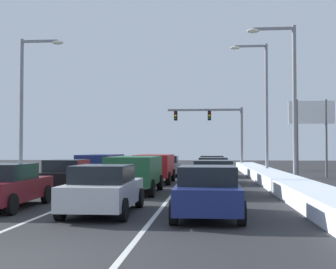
{
  "coord_description": "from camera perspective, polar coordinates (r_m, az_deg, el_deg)",
  "views": [
    {
      "loc": [
        3.3,
        -8.14,
        2.01
      ],
      "look_at": [
        0.24,
        27.35,
        3.11
      ],
      "focal_mm": 50.26,
      "sensor_mm": 36.0,
      "label": 1
    }
  ],
  "objects": [
    {
      "name": "ground_plane",
      "position": [
        24.13,
        -2.96,
        -6.54
      ],
      "size": [
        120.0,
        120.0,
        0.0
      ],
      "primitive_type": "plane",
      "color": "#28282B"
    },
    {
      "name": "lane_stripe_between_right_lane_and_center_lane",
      "position": [
        27.86,
        1.64,
        -5.9
      ],
      "size": [
        0.14,
        43.13,
        0.01
      ],
      "primitive_type": "cube",
      "color": "silver",
      "rests_on": "ground"
    },
    {
      "name": "lane_stripe_between_center_lane_and_left_lane",
      "position": [
        28.26,
        -5.3,
        -5.83
      ],
      "size": [
        0.14,
        43.13,
        0.01
      ],
      "primitive_type": "cube",
      "color": "silver",
      "rests_on": "ground"
    },
    {
      "name": "snow_bank_right_shoulder",
      "position": [
        28.04,
        12.56,
        -5.17
      ],
      "size": [
        1.7,
        43.13,
        0.65
      ],
      "primitive_type": "cube",
      "color": "silver",
      "rests_on": "ground"
    },
    {
      "name": "snow_bank_left_shoulder",
      "position": [
        29.64,
        -15.47,
        -5.1
      ],
      "size": [
        1.26,
        43.13,
        0.51
      ],
      "primitive_type": "cube",
      "color": "silver",
      "rests_on": "ground"
    },
    {
      "name": "sedan_navy_right_lane_nearest",
      "position": [
        13.99,
        4.82,
        -6.86
      ],
      "size": [
        2.0,
        4.5,
        1.51
      ],
      "color": "navy",
      "rests_on": "ground"
    },
    {
      "name": "sedan_tan_right_lane_second",
      "position": [
        20.91,
        5.48,
        -5.17
      ],
      "size": [
        2.0,
        4.5,
        1.51
      ],
      "color": "#937F60",
      "rests_on": "ground"
    },
    {
      "name": "sedan_white_right_lane_third",
      "position": [
        27.82,
        5.48,
        -4.33
      ],
      "size": [
        2.0,
        4.5,
        1.51
      ],
      "color": "silver",
      "rests_on": "ground"
    },
    {
      "name": "sedan_charcoal_right_lane_fourth",
      "position": [
        34.76,
        5.34,
        -3.82
      ],
      "size": [
        2.0,
        4.5,
        1.51
      ],
      "color": "#38383D",
      "rests_on": "ground"
    },
    {
      "name": "sedan_silver_center_lane_nearest",
      "position": [
        14.81,
        -7.82,
        -6.57
      ],
      "size": [
        2.0,
        4.5,
        1.51
      ],
      "color": "#B7BABF",
      "rests_on": "ground"
    },
    {
      "name": "suv_green_center_lane_second",
      "position": [
        21.45,
        -4.0,
        -4.42
      ],
      "size": [
        2.16,
        4.9,
        1.67
      ],
      "color": "#1E5633",
      "rests_on": "ground"
    },
    {
      "name": "suv_red_center_lane_third",
      "position": [
        27.88,
        -1.63,
        -3.81
      ],
      "size": [
        2.16,
        4.9,
        1.67
      ],
      "color": "maroon",
      "rests_on": "ground"
    },
    {
      "name": "sedan_gray_center_lane_fourth",
      "position": [
        34.95,
        -0.14,
        -3.81
      ],
      "size": [
        2.0,
        4.5,
        1.51
      ],
      "color": "slate",
      "rests_on": "ground"
    },
    {
      "name": "sedan_maroon_left_lane_nearest",
      "position": [
        16.87,
        -19.2,
        -5.9
      ],
      "size": [
        2.0,
        4.5,
        1.51
      ],
      "color": "maroon",
      "rests_on": "ground"
    },
    {
      "name": "sedan_black_left_lane_second",
      "position": [
        22.59,
        -12.09,
        -4.89
      ],
      "size": [
        2.0,
        4.5,
        1.51
      ],
      "color": "black",
      "rests_on": "ground"
    },
    {
      "name": "suv_navy_left_lane_third",
      "position": [
        28.69,
        -8.13,
        -3.74
      ],
      "size": [
        2.16,
        4.9,
        1.67
      ],
      "color": "navy",
      "rests_on": "ground"
    },
    {
      "name": "sedan_tan_left_lane_fourth",
      "position": [
        34.55,
        -6.09,
        -3.83
      ],
      "size": [
        2.0,
        4.5,
        1.51
      ],
      "color": "#937F60",
      "rests_on": "ground"
    },
    {
      "name": "traffic_light_gantry",
      "position": [
        47.41,
        6.1,
        1.25
      ],
      "size": [
        7.54,
        0.47,
        6.2
      ],
      "color": "slate",
      "rests_on": "ground"
    },
    {
      "name": "street_lamp_right_near",
      "position": [
        26.33,
        14.35,
        5.2
      ],
      "size": [
        2.66,
        0.36,
        8.72
      ],
      "color": "gray",
      "rests_on": "ground"
    },
    {
      "name": "street_lamp_right_mid",
      "position": [
        34.02,
        11.32,
        4.29
      ],
      "size": [
        2.66,
        0.36,
        9.49
      ],
      "color": "gray",
      "rests_on": "ground"
    },
    {
      "name": "street_lamp_left_mid",
      "position": [
        29.19,
        -16.73,
        4.38
      ],
      "size": [
        2.66,
        0.36,
        8.57
      ],
      "color": "gray",
      "rests_on": "ground"
    },
    {
      "name": "roadside_sign_right",
      "position": [
        34.55,
        17.01,
        1.64
      ],
      "size": [
        3.2,
        0.16,
        5.5
      ],
      "color": "#59595B",
      "rests_on": "ground"
    }
  ]
}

